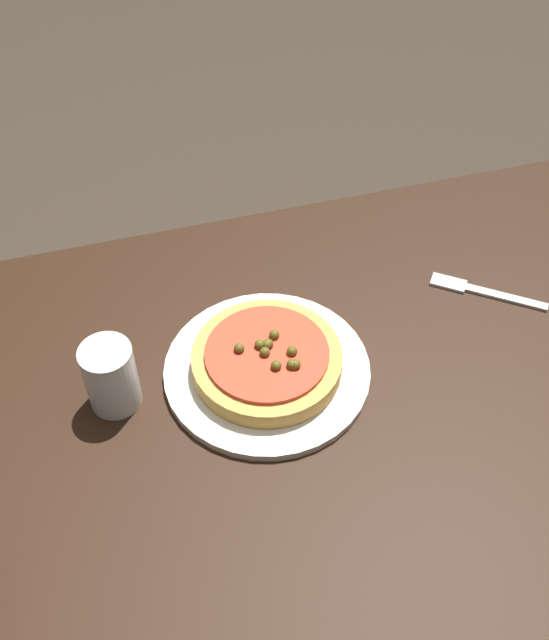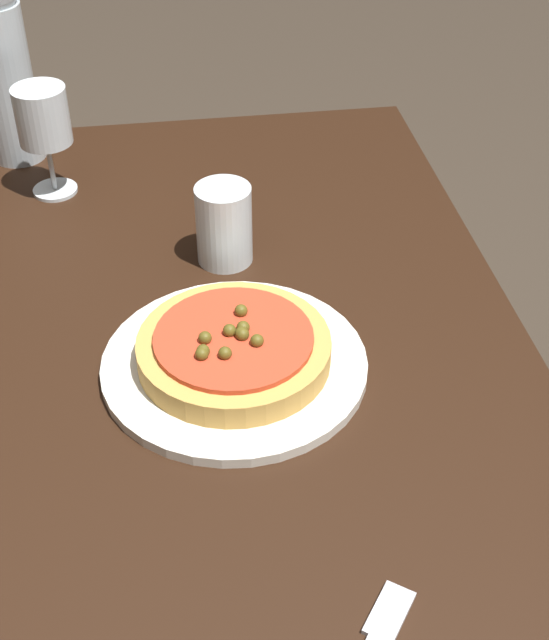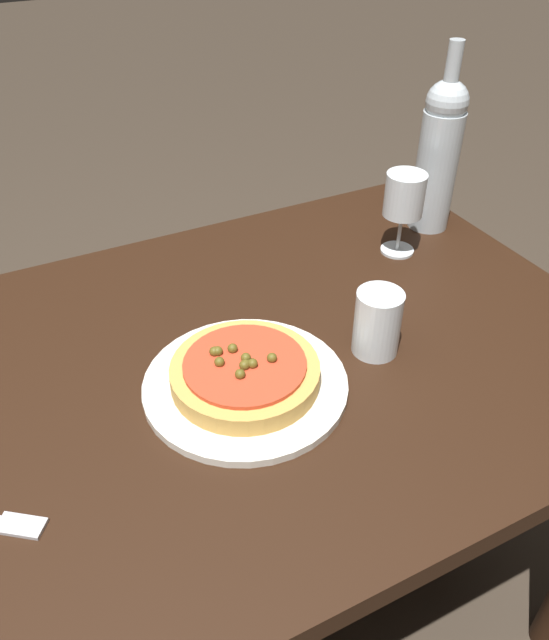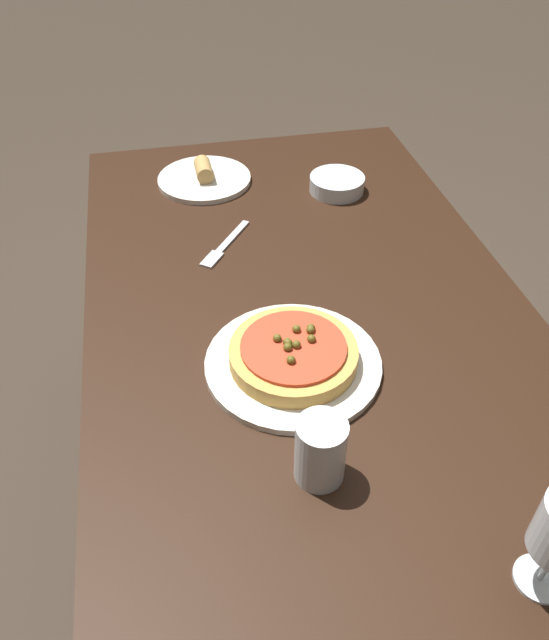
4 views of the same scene
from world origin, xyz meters
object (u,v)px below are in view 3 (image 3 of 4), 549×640
dining_table (159,430)px  water_cup (377,323)px  dinner_plate (245,384)px  wine_bottle (439,153)px  pizza (245,372)px  wine_glass (404,198)px

dining_table → water_cup: 0.35m
dinner_plate → water_cup: water_cup is taller
wine_bottle → dinner_plate: bearing=26.9°
dinner_plate → water_cup: (-0.20, 0.01, 0.04)m
pizza → wine_glass: (-0.40, -0.20, 0.08)m
wine_glass → water_cup: bearing=47.7°
pizza → water_cup: (-0.20, 0.01, 0.02)m
water_cup → dining_table: bearing=-12.8°
dining_table → water_cup: water_cup is taller
pizza → wine_glass: size_ratio=1.34×
dining_table → water_cup: size_ratio=14.12×
dining_table → pizza: pizza is taller
water_cup → wine_glass: bearing=-132.3°
dining_table → wine_bottle: size_ratio=4.13×
wine_bottle → water_cup: bearing=41.4°
wine_glass → dinner_plate: bearing=27.0°
dining_table → wine_glass: wine_glass is taller
wine_glass → water_cup: (0.20, 0.22, -0.06)m
wine_glass → wine_bottle: wine_bottle is taller
dinner_plate → wine_glass: size_ratio=1.85×
dining_table → wine_glass: size_ratio=9.32×
water_cup → pizza: bearing=-3.2°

